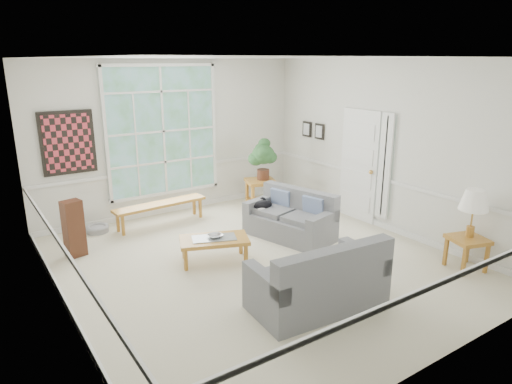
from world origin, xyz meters
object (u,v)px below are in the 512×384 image
(loveseat_right, at_px, (290,215))
(end_table, at_px, (261,193))
(loveseat_front, at_px, (317,273))
(side_table, at_px, (466,253))
(coffee_table, at_px, (214,250))

(loveseat_right, relative_size, end_table, 2.59)
(loveseat_front, distance_m, side_table, 2.55)
(loveseat_front, bearing_deg, coffee_table, 107.79)
(end_table, distance_m, side_table, 4.20)
(end_table, height_order, side_table, end_table)
(coffee_table, bearing_deg, end_table, 62.70)
(loveseat_right, height_order, coffee_table, loveseat_right)
(loveseat_right, xyz_separation_m, coffee_table, (-1.57, -0.16, -0.22))
(loveseat_front, bearing_deg, loveseat_right, 65.17)
(loveseat_right, bearing_deg, end_table, 57.05)
(coffee_table, bearing_deg, side_table, -16.02)
(coffee_table, height_order, side_table, side_table)
(loveseat_front, height_order, end_table, loveseat_front)
(end_table, xyz_separation_m, side_table, (0.83, -4.11, -0.04))
(loveseat_right, distance_m, side_table, 2.80)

